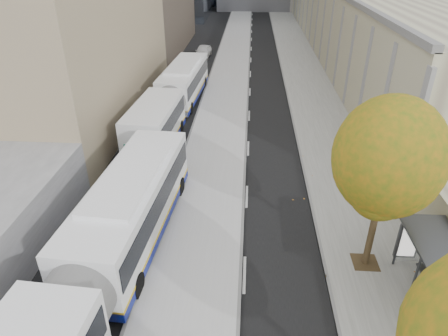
# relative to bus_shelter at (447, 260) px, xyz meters

# --- Properties ---
(bus_platform) EXTENTS (4.25, 150.00, 0.15)m
(bus_platform) POSITION_rel_bus_shelter_xyz_m (-9.56, 24.04, -2.11)
(bus_platform) COLOR #B8B8B8
(bus_platform) RESTS_ON ground
(sidewalk) EXTENTS (4.75, 150.00, 0.08)m
(sidewalk) POSITION_rel_bus_shelter_xyz_m (-1.56, 24.04, -2.15)
(sidewalk) COLOR gray
(sidewalk) RESTS_ON ground
(building_tan) EXTENTS (18.00, 92.00, 8.00)m
(building_tan) POSITION_rel_bus_shelter_xyz_m (9.81, 53.04, 1.81)
(building_tan) COLOR gray
(building_tan) RESTS_ON ground
(bus_shelter) EXTENTS (1.90, 4.40, 2.53)m
(bus_shelter) POSITION_rel_bus_shelter_xyz_m (0.00, 0.00, 0.00)
(bus_shelter) COLOR #383A3F
(bus_shelter) RESTS_ON sidewalk
(tree_c) EXTENTS (4.20, 4.20, 7.28)m
(tree_c) POSITION_rel_bus_shelter_xyz_m (-2.09, 2.04, 3.06)
(tree_c) COLOR #2D2214
(tree_c) RESTS_ON sidewalk
(bus_near) EXTENTS (4.04, 19.10, 3.16)m
(bus_near) POSITION_rel_bus_shelter_xyz_m (-12.85, -0.92, -0.46)
(bus_near) COLOR white
(bus_near) RESTS_ON ground
(bus_far) EXTENTS (3.59, 18.16, 3.01)m
(bus_far) POSITION_rel_bus_shelter_xyz_m (-13.39, 18.58, -0.55)
(bus_far) COLOR white
(bus_far) RESTS_ON ground
(distant_car) EXTENTS (1.97, 4.36, 1.45)m
(distant_car) POSITION_rel_bus_shelter_xyz_m (-13.24, 37.93, -1.46)
(distant_car) COLOR silver
(distant_car) RESTS_ON ground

